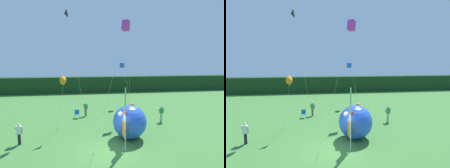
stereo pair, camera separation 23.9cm
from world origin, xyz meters
TOP-DOWN VIEW (x-y plane):
  - ground_plane at (0.00, 0.00)m, footprint 120.00×120.00m
  - distant_treeline at (0.00, 24.87)m, footprint 80.00×2.40m
  - banner_flag at (1.07, 0.10)m, footprint 0.06×1.03m
  - person_near_banner at (-1.52, 8.61)m, footprint 0.55×0.48m
  - person_mid_field at (-6.48, 1.99)m, footprint 0.55×0.48m
  - person_far_left at (6.08, 5.43)m, footprint 0.55×0.48m
  - inflatable_balloon at (1.90, 1.92)m, footprint 2.69×2.69m
  - folding_chair at (-2.47, 7.98)m, footprint 0.51×0.51m
  - kite_white_diamond_0 at (3.49, 7.96)m, footprint 0.97×1.74m
  - kite_magenta_box_1 at (1.40, 1.50)m, footprint 2.95×2.33m
  - kite_black_delta_3 at (-3.21, 6.30)m, footprint 1.99×0.95m
  - kite_blue_box_4 at (3.55, 13.07)m, footprint 1.55×1.62m
  - kite_orange_delta_5 at (-3.28, 3.68)m, footprint 1.24×1.47m

SIDE VIEW (x-z plane):
  - ground_plane at x=0.00m, z-range 0.00..0.00m
  - folding_chair at x=-2.47m, z-range 0.07..0.96m
  - person_near_banner at x=-1.52m, z-range 0.05..1.65m
  - person_mid_field at x=-6.48m, z-range 0.05..1.70m
  - person_far_left at x=6.08m, z-range 0.06..1.74m
  - inflatable_balloon at x=1.90m, z-range -0.04..2.75m
  - distant_treeline at x=0.00m, z-range 0.00..3.05m
  - banner_flag at x=1.07m, z-range -0.09..4.34m
  - kite_orange_delta_5 at x=-3.28m, z-range 2.09..7.06m
  - kite_blue_box_4 at x=3.55m, z-range 2.59..8.54m
  - kite_white_diamond_0 at x=3.49m, z-range 3.90..13.46m
  - kite_magenta_box_1 at x=1.40m, z-range 4.12..13.24m
  - kite_black_delta_3 at x=-3.21m, z-range 5.01..15.95m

